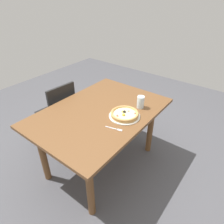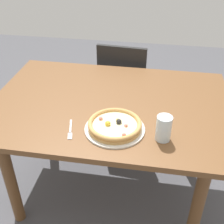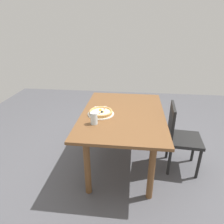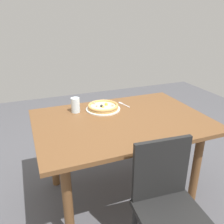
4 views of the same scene
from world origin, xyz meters
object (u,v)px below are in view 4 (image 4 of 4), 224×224
object	(u,v)px
dining_table	(122,131)
pizza	(103,106)
plate	(103,109)
chair_near	(168,205)
fork	(123,104)
drinking_glass	(75,105)

from	to	relation	value
dining_table	pizza	distance (m)	0.30
dining_table	plate	world-z (taller)	plate
plate	chair_near	bearing A→B (deg)	-85.42
dining_table	fork	bearing A→B (deg)	64.18
fork	drinking_glass	xyz separation A→B (m)	(-0.47, -0.02, 0.06)
fork	drinking_glass	world-z (taller)	drinking_glass
pizza	fork	xyz separation A→B (m)	(0.22, 0.05, -0.03)
dining_table	plate	xyz separation A→B (m)	(-0.07, 0.26, 0.11)
fork	chair_near	bearing A→B (deg)	157.89
plate	fork	world-z (taller)	plate
dining_table	pizza	bearing A→B (deg)	105.64
chair_near	pizza	bearing A→B (deg)	-81.12
plate	dining_table	bearing A→B (deg)	-74.34
dining_table	drinking_glass	size ratio (longest dim) A/B	10.78
chair_near	plate	bearing A→B (deg)	-81.12
chair_near	pizza	size ratio (longest dim) A/B	3.13
dining_table	chair_near	bearing A→B (deg)	-89.60
plate	pizza	distance (m)	0.03
pizza	drinking_glass	bearing A→B (deg)	172.19
fork	drinking_glass	size ratio (longest dim) A/B	1.25
dining_table	drinking_glass	distance (m)	0.46
pizza	drinking_glass	distance (m)	0.25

